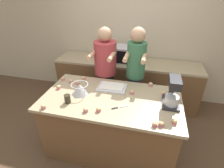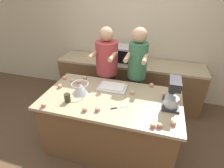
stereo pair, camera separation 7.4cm
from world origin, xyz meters
name	(u,v)px [view 1 (the left image)]	position (x,y,z in m)	size (l,w,h in m)	color
ground_plane	(111,144)	(0.00, 0.00, 0.00)	(16.00, 16.00, 0.00)	brown
back_wall	(131,33)	(0.00, 1.63, 1.35)	(10.00, 0.06, 2.70)	beige
island_counter	(111,123)	(0.00, 0.00, 0.45)	(1.82, 0.97, 0.90)	brown
back_counter	(126,81)	(0.00, 1.28, 0.44)	(2.80, 0.60, 0.89)	brown
person_left	(106,75)	(-0.26, 0.67, 0.87)	(0.36, 0.52, 1.66)	#232328
person_right	(135,76)	(0.23, 0.66, 0.91)	(0.31, 0.49, 1.68)	#33384C
stand_mixer	(173,93)	(0.75, 0.03, 1.07)	(0.20, 0.30, 0.37)	#232328
mixing_bowl	(80,89)	(-0.43, -0.01, 0.98)	(0.23, 0.23, 0.15)	#BCBCC1
baking_tray	(112,87)	(-0.04, 0.23, 0.92)	(0.40, 0.27, 0.04)	silver
microwave_oven	(124,54)	(-0.06, 1.28, 1.04)	(0.55, 0.37, 0.30)	#B7B7BC
drinking_glass	(67,99)	(-0.51, -0.23, 0.96)	(0.08, 0.08, 0.11)	#332D1E
knife	(119,107)	(0.14, -0.18, 0.90)	(0.20, 0.13, 0.01)	#BCBCC1
cupcake_0	(43,107)	(-0.74, -0.42, 0.93)	(0.06, 0.06, 0.06)	#D17084
cupcake_1	(84,78)	(-0.54, 0.37, 0.93)	(0.06, 0.06, 0.06)	#D17084
cupcake_2	(78,83)	(-0.57, 0.22, 0.93)	(0.06, 0.06, 0.06)	#D17084
cupcake_3	(86,110)	(-0.22, -0.35, 0.93)	(0.06, 0.06, 0.06)	#D17084
cupcake_4	(155,124)	(0.58, -0.40, 0.93)	(0.06, 0.06, 0.06)	#D17084
cupcake_5	(132,92)	(0.25, 0.16, 0.93)	(0.06, 0.06, 0.06)	#D17084
cupcake_6	(175,121)	(0.78, -0.31, 0.93)	(0.06, 0.06, 0.06)	#D17084
cupcake_7	(71,81)	(-0.68, 0.24, 0.93)	(0.06, 0.06, 0.06)	#D17084
cupcake_8	(59,87)	(-0.78, 0.04, 0.93)	(0.06, 0.06, 0.06)	#D17084
cupcake_9	(161,124)	(0.64, -0.38, 0.93)	(0.06, 0.06, 0.06)	#D17084
cupcake_10	(63,79)	(-0.84, 0.28, 0.93)	(0.06, 0.06, 0.06)	#D17084
cupcake_11	(151,84)	(0.49, 0.43, 0.93)	(0.06, 0.06, 0.06)	#D17084
cupcake_12	(164,93)	(0.68, 0.23, 0.93)	(0.06, 0.06, 0.06)	#D17084
cupcake_13	(99,109)	(-0.08, -0.31, 0.93)	(0.06, 0.06, 0.06)	#D17084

